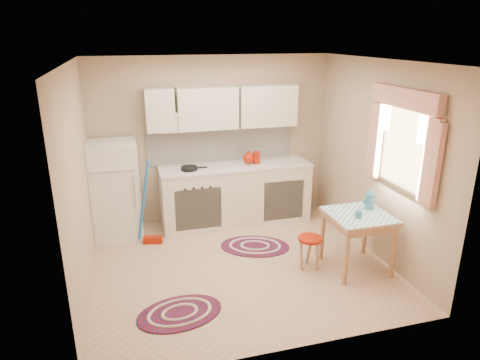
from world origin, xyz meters
name	(u,v)px	position (x,y,z in m)	size (l,w,h in m)	color
room_shell	(248,137)	(0.16, 0.24, 1.60)	(3.64, 3.60, 2.52)	tan
fridge	(116,191)	(-1.47, 1.25, 0.70)	(0.65, 0.60, 1.40)	silver
broom	(150,203)	(-1.02, 0.90, 0.60)	(0.28, 0.12, 1.20)	#1B65AC
base_cabinets	(236,195)	(0.28, 1.30, 0.44)	(2.25, 0.60, 0.88)	beige
countertop	(236,166)	(0.28, 1.30, 0.90)	(2.27, 0.62, 0.04)	beige
frying_pan	(189,168)	(-0.43, 1.25, 0.94)	(0.24, 0.24, 0.05)	black
red_kettle	(249,158)	(0.48, 1.30, 1.01)	(0.18, 0.17, 0.18)	#9C1705
red_canister	(256,158)	(0.61, 1.30, 1.00)	(0.11, 0.11, 0.16)	#9C1705
table	(357,242)	(1.36, -0.44, 0.36)	(0.72, 0.72, 0.72)	tan
stool	(309,253)	(0.80, -0.29, 0.21)	(0.29, 0.29, 0.42)	#9C1705
coffee_pot	(370,199)	(1.55, -0.32, 0.86)	(0.14, 0.12, 0.28)	#2D6A8B
mug	(359,215)	(1.28, -0.54, 0.77)	(0.08, 0.08, 0.10)	#2D6A8B
rug_center	(255,246)	(0.32, 0.42, 0.01)	(0.94, 0.63, 0.02)	maroon
rug_left	(180,313)	(-0.89, -0.80, 0.01)	(0.91, 0.60, 0.02)	maroon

